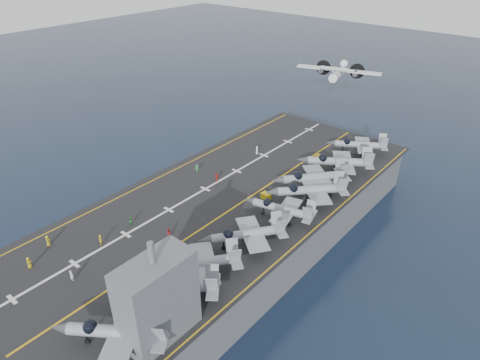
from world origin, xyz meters
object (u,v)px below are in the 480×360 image
Objects in this scene: island_superstructure at (156,291)px; tow_cart_a at (159,266)px; fighter_jet_0 at (117,331)px; transport_plane at (338,75)px.

island_superstructure is 14.27m from tow_cart_a.
island_superstructure is at bearing 62.12° from fighter_jet_0.
fighter_jet_0 is 14.75m from tow_cart_a.
transport_plane reaches higher than island_superstructure.
island_superstructure is at bearing -76.10° from transport_plane.
tow_cart_a is (-7.15, 12.74, -2.00)m from fighter_jet_0.
fighter_jet_0 is at bearing -60.68° from tow_cart_a.
tow_cart_a is (-9.70, 7.93, -6.84)m from island_superstructure.
island_superstructure reaches higher than tow_cart_a.
fighter_jet_0 is 88.39m from transport_plane.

